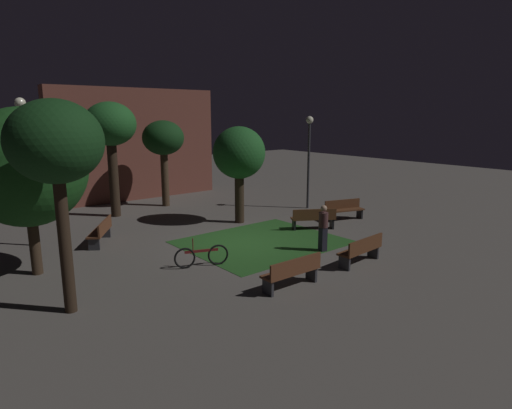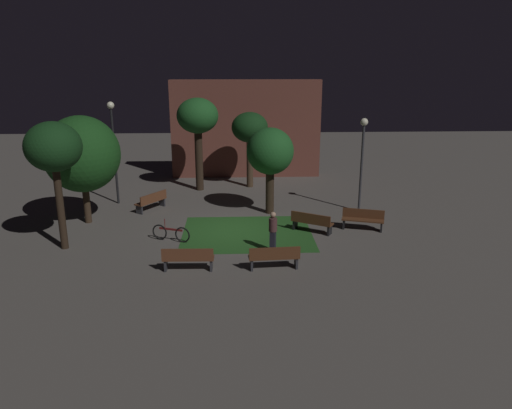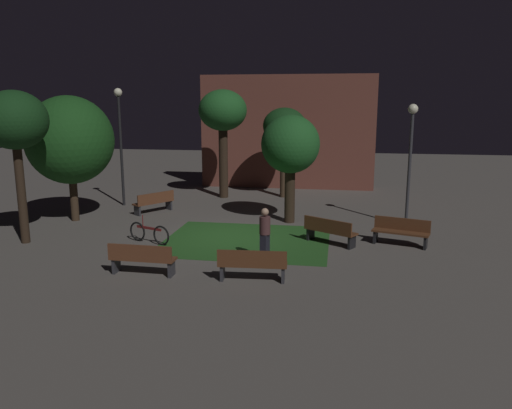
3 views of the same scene
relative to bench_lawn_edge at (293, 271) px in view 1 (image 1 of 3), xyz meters
name	(u,v)px [view 1 (image 1 of 3)]	position (x,y,z in m)	size (l,w,h in m)	color
ground_plane	(243,243)	(1.51, 4.14, -0.48)	(60.00, 60.00, 0.00)	#56514C
grass_lawn	(262,242)	(2.16, 3.80, -0.48)	(5.51, 4.61, 0.01)	#23511E
bench_lawn_edge	(293,271)	(0.00, 0.00, 0.00)	(1.81, 0.52, 0.88)	brown
bench_back_row	(362,249)	(3.02, 0.00, 0.00)	(1.83, 0.60, 0.88)	#512D19
bench_front_left	(101,231)	(-2.46, 7.40, 0.00)	(1.40, 1.76, 0.88)	brown
bench_front_right	(344,209)	(7.23, 4.13, 0.00)	(1.86, 1.00, 0.88)	#512D19
bench_corner	(314,218)	(4.92, 3.81, 0.00)	(1.78, 1.35, 0.88)	#512D19
tree_tall_center	(26,168)	(-5.05, 5.59, 2.67)	(3.33, 3.33, 4.85)	#38281C
tree_right_canopy	(56,145)	(-5.07, 2.39, 3.48)	(2.09, 2.09, 4.98)	#2D2116
tree_near_wall	(163,140)	(2.52, 11.87, 2.88)	(2.07, 2.07, 4.33)	#423021
tree_back_right	(239,154)	(3.32, 6.69, 2.49)	(2.22, 2.22, 4.13)	#2D2116
tree_back_left	(110,127)	(-0.36, 11.28, 3.57)	(2.29, 2.29, 5.18)	#2D2116
lamp_post_plaza_west	(25,149)	(-4.40, 8.68, 2.98)	(0.36, 0.36, 5.18)	black
lamp_post_plaza_east	(309,146)	(7.73, 6.83, 2.60)	(0.36, 0.36, 4.53)	#333338
bicycle	(202,256)	(-0.98, 3.01, -0.14)	(1.61, 0.67, 0.93)	black
pedestrian	(323,227)	(3.10, 1.69, 0.37)	(0.32, 0.33, 1.61)	black
building_wall_backdrop	(137,144)	(2.36, 14.66, 2.52)	(9.26, 0.80, 5.99)	brown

